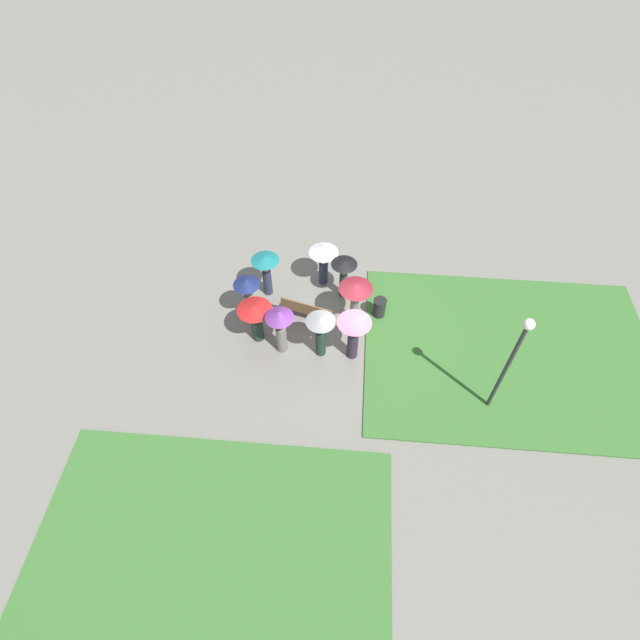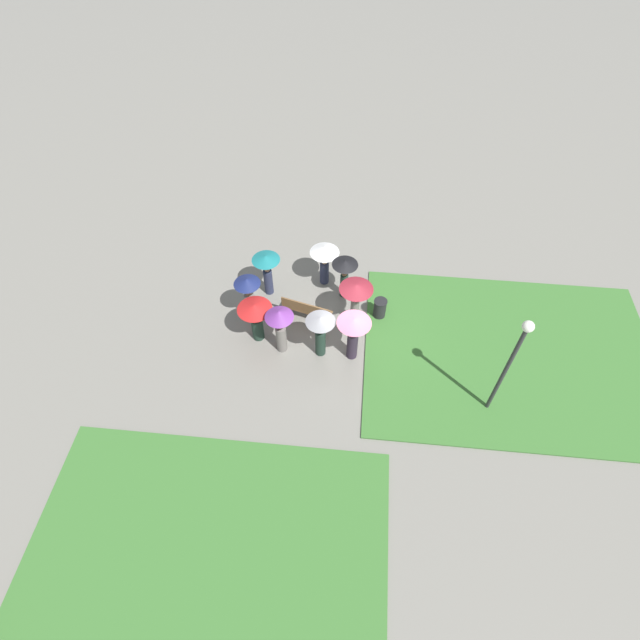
{
  "view_description": "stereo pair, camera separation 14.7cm",
  "coord_description": "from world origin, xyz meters",
  "px_view_note": "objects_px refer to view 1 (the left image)",
  "views": [
    {
      "loc": [
        0.0,
        10.9,
        13.89
      ],
      "look_at": [
        0.91,
        0.16,
        0.71
      ],
      "focal_mm": 28.0,
      "sensor_mm": 36.0,
      "label": 1
    },
    {
      "loc": [
        -0.14,
        10.88,
        13.89
      ],
      "look_at": [
        0.91,
        0.16,
        0.71
      ],
      "focal_mm": 28.0,
      "sensor_mm": 36.0,
      "label": 2
    }
  ],
  "objects_px": {
    "crowd_person_navy": "(248,293)",
    "crowd_person_teal": "(266,268)",
    "crowd_person_maroon": "(356,293)",
    "crowd_person_black": "(344,271)",
    "crowd_person_purple": "(280,324)",
    "crowd_person_red": "(256,316)",
    "crowd_person_white": "(324,256)",
    "crowd_person_pink": "(354,330)",
    "crowd_person_grey": "(321,329)",
    "park_bench": "(306,310)",
    "lamp_post": "(513,355)",
    "trash_bin": "(379,308)"
  },
  "relations": [
    {
      "from": "park_bench",
      "to": "crowd_person_pink",
      "type": "relative_size",
      "value": 0.94
    },
    {
      "from": "crowd_person_navy",
      "to": "crowd_person_purple",
      "type": "height_order",
      "value": "crowd_person_purple"
    },
    {
      "from": "crowd_person_maroon",
      "to": "park_bench",
      "type": "bearing_deg",
      "value": -157.72
    },
    {
      "from": "crowd_person_maroon",
      "to": "crowd_person_black",
      "type": "xyz_separation_m",
      "value": [
        0.45,
        -1.23,
        -0.21
      ]
    },
    {
      "from": "crowd_person_pink",
      "to": "crowd_person_white",
      "type": "bearing_deg",
      "value": -131.31
    },
    {
      "from": "crowd_person_grey",
      "to": "lamp_post",
      "type": "bearing_deg",
      "value": 131.62
    },
    {
      "from": "crowd_person_red",
      "to": "crowd_person_white",
      "type": "bearing_deg",
      "value": -177.5
    },
    {
      "from": "trash_bin",
      "to": "crowd_person_purple",
      "type": "distance_m",
      "value": 3.84
    },
    {
      "from": "crowd_person_maroon",
      "to": "lamp_post",
      "type": "bearing_deg",
      "value": -14.39
    },
    {
      "from": "crowd_person_teal",
      "to": "crowd_person_red",
      "type": "xyz_separation_m",
      "value": [
        0.02,
        2.15,
        -0.09
      ]
    },
    {
      "from": "crowd_person_grey",
      "to": "crowd_person_black",
      "type": "height_order",
      "value": "crowd_person_grey"
    },
    {
      "from": "crowd_person_purple",
      "to": "crowd_person_maroon",
      "type": "bearing_deg",
      "value": 171.67
    },
    {
      "from": "crowd_person_white",
      "to": "trash_bin",
      "type": "bearing_deg",
      "value": -5.83
    },
    {
      "from": "crowd_person_grey",
      "to": "crowd_person_purple",
      "type": "distance_m",
      "value": 1.32
    },
    {
      "from": "crowd_person_pink",
      "to": "trash_bin",
      "type": "bearing_deg",
      "value": -177.37
    },
    {
      "from": "crowd_person_navy",
      "to": "crowd_person_grey",
      "type": "bearing_deg",
      "value": -116.23
    },
    {
      "from": "crowd_person_navy",
      "to": "crowd_person_pink",
      "type": "height_order",
      "value": "crowd_person_navy"
    },
    {
      "from": "lamp_post",
      "to": "crowd_person_teal",
      "type": "relative_size",
      "value": 2.3
    },
    {
      "from": "park_bench",
      "to": "crowd_person_white",
      "type": "bearing_deg",
      "value": -89.05
    },
    {
      "from": "crowd_person_grey",
      "to": "crowd_person_white",
      "type": "height_order",
      "value": "crowd_person_grey"
    },
    {
      "from": "crowd_person_grey",
      "to": "crowd_person_pink",
      "type": "distance_m",
      "value": 1.07
    },
    {
      "from": "crowd_person_grey",
      "to": "crowd_person_teal",
      "type": "bearing_deg",
      "value": -81.87
    },
    {
      "from": "crowd_person_maroon",
      "to": "crowd_person_purple",
      "type": "height_order",
      "value": "crowd_person_purple"
    },
    {
      "from": "park_bench",
      "to": "crowd_person_maroon",
      "type": "height_order",
      "value": "crowd_person_maroon"
    },
    {
      "from": "crowd_person_navy",
      "to": "crowd_person_white",
      "type": "distance_m",
      "value": 3.15
    },
    {
      "from": "crowd_person_navy",
      "to": "crowd_person_maroon",
      "type": "height_order",
      "value": "crowd_person_navy"
    },
    {
      "from": "crowd_person_grey",
      "to": "crowd_person_navy",
      "type": "relative_size",
      "value": 0.95
    },
    {
      "from": "crowd_person_grey",
      "to": "crowd_person_white",
      "type": "distance_m",
      "value": 3.34
    },
    {
      "from": "park_bench",
      "to": "crowd_person_grey",
      "type": "xyz_separation_m",
      "value": [
        -0.64,
        1.46,
        0.8
      ]
    },
    {
      "from": "crowd_person_red",
      "to": "crowd_person_pink",
      "type": "height_order",
      "value": "crowd_person_pink"
    },
    {
      "from": "crowd_person_purple",
      "to": "crowd_person_black",
      "type": "relative_size",
      "value": 1.12
    },
    {
      "from": "crowd_person_grey",
      "to": "crowd_person_maroon",
      "type": "relative_size",
      "value": 0.99
    },
    {
      "from": "crowd_person_teal",
      "to": "park_bench",
      "type": "bearing_deg",
      "value": -109.89
    },
    {
      "from": "crowd_person_white",
      "to": "lamp_post",
      "type": "bearing_deg",
      "value": -11.65
    },
    {
      "from": "crowd_person_maroon",
      "to": "crowd_person_white",
      "type": "relative_size",
      "value": 1.05
    },
    {
      "from": "crowd_person_red",
      "to": "crowd_person_black",
      "type": "height_order",
      "value": "crowd_person_black"
    },
    {
      "from": "lamp_post",
      "to": "crowd_person_black",
      "type": "bearing_deg",
      "value": -41.96
    },
    {
      "from": "crowd_person_maroon",
      "to": "crowd_person_teal",
      "type": "bearing_deg",
      "value": -177.87
    },
    {
      "from": "crowd_person_navy",
      "to": "lamp_post",
      "type": "bearing_deg",
      "value": -109.3
    },
    {
      "from": "lamp_post",
      "to": "crowd_person_grey",
      "type": "relative_size",
      "value": 2.26
    },
    {
      "from": "crowd_person_white",
      "to": "crowd_person_red",
      "type": "bearing_deg",
      "value": -95.35
    },
    {
      "from": "park_bench",
      "to": "crowd_person_black",
      "type": "relative_size",
      "value": 1.05
    },
    {
      "from": "lamp_post",
      "to": "crowd_person_black",
      "type": "xyz_separation_m",
      "value": [
        4.81,
        -4.32,
        -1.48
      ]
    },
    {
      "from": "crowd_person_teal",
      "to": "crowd_person_pink",
      "type": "height_order",
      "value": "crowd_person_pink"
    },
    {
      "from": "trash_bin",
      "to": "crowd_person_grey",
      "type": "bearing_deg",
      "value": 42.95
    },
    {
      "from": "crowd_person_grey",
      "to": "crowd_person_purple",
      "type": "relative_size",
      "value": 0.95
    },
    {
      "from": "lamp_post",
      "to": "crowd_person_maroon",
      "type": "distance_m",
      "value": 5.5
    },
    {
      "from": "crowd_person_teal",
      "to": "crowd_person_red",
      "type": "height_order",
      "value": "crowd_person_teal"
    },
    {
      "from": "crowd_person_navy",
      "to": "crowd_person_teal",
      "type": "relative_size",
      "value": 1.07
    },
    {
      "from": "crowd_person_pink",
      "to": "crowd_person_teal",
      "type": "bearing_deg",
      "value": -100.52
    }
  ]
}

